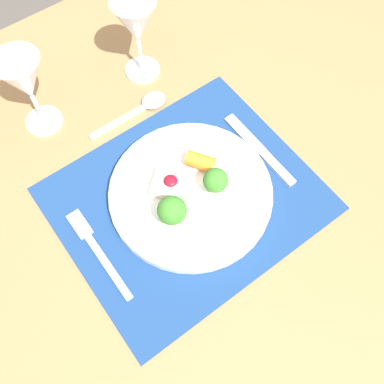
% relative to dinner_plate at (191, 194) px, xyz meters
% --- Properties ---
extents(ground_plane, '(8.00, 8.00, 0.00)m').
position_rel_dinner_plate_xyz_m(ground_plane, '(-0.01, 0.00, -0.74)').
color(ground_plane, '#4C4742').
extents(dining_table, '(1.43, 1.14, 0.72)m').
position_rel_dinner_plate_xyz_m(dining_table, '(-0.01, 0.00, -0.09)').
color(dining_table, olive).
rests_on(dining_table, ground_plane).
extents(placemat, '(0.43, 0.37, 0.00)m').
position_rel_dinner_plate_xyz_m(placemat, '(-0.01, 0.00, -0.02)').
color(placemat, navy).
rests_on(placemat, dining_table).
extents(dinner_plate, '(0.28, 0.28, 0.08)m').
position_rel_dinner_plate_xyz_m(dinner_plate, '(0.00, 0.00, 0.00)').
color(dinner_plate, white).
rests_on(dinner_plate, placemat).
extents(fork, '(0.02, 0.18, 0.01)m').
position_rel_dinner_plate_xyz_m(fork, '(-0.18, 0.02, -0.01)').
color(fork, '#B2B2B7').
rests_on(fork, placemat).
extents(knife, '(0.02, 0.18, 0.01)m').
position_rel_dinner_plate_xyz_m(knife, '(0.16, -0.01, -0.01)').
color(knife, '#B2B2B7').
rests_on(knife, placemat).
extents(spoon, '(0.17, 0.04, 0.01)m').
position_rel_dinner_plate_xyz_m(spoon, '(0.05, 0.21, -0.01)').
color(spoon, '#B2B2B7').
rests_on(spoon, dining_table).
extents(wine_glass_near, '(0.08, 0.08, 0.17)m').
position_rel_dinner_plate_xyz_m(wine_glass_near, '(0.09, 0.29, 0.10)').
color(wine_glass_near, white).
rests_on(wine_glass_near, dining_table).
extents(wine_glass_far, '(0.08, 0.08, 0.17)m').
position_rel_dinner_plate_xyz_m(wine_glass_far, '(-0.13, 0.30, 0.10)').
color(wine_glass_far, white).
rests_on(wine_glass_far, dining_table).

